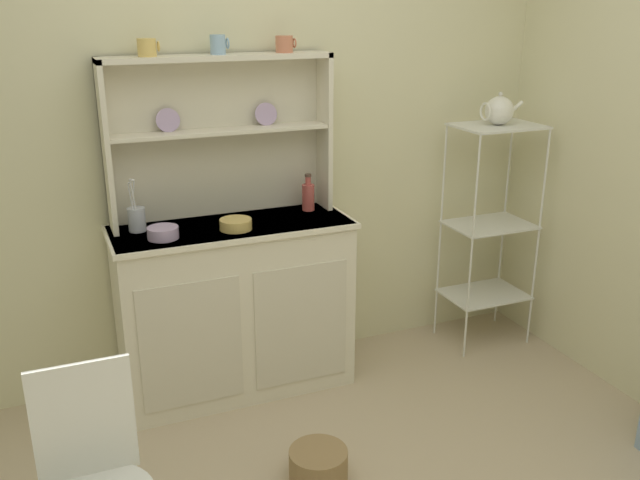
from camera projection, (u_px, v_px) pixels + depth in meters
wall_back at (249, 133)px, 3.42m from camera, size 3.84×0.05×2.50m
hutch_cabinet at (235, 306)px, 3.40m from camera, size 1.15×0.45×0.87m
hutch_shelf_unit at (218, 125)px, 3.26m from camera, size 1.07×0.18×0.77m
bakers_rack at (490, 215)px, 3.80m from camera, size 0.45×0.33×1.25m
wire_chair at (91, 472)px, 2.10m from camera, size 0.36×0.36×0.85m
floor_basket at (318, 465)px, 2.83m from camera, size 0.24×0.24×0.14m
cup_gold_0 at (147, 47)px, 2.99m from camera, size 0.10×0.08×0.08m
cup_sky_1 at (218, 45)px, 3.10m from camera, size 0.08×0.07×0.09m
cup_terracotta_2 at (285, 44)px, 3.22m from camera, size 0.10×0.08×0.08m
bowl_mixing_large at (163, 233)px, 3.07m from camera, size 0.14×0.14×0.05m
bowl_floral_medium at (236, 224)px, 3.19m from camera, size 0.15×0.15×0.05m
jam_bottle at (308, 196)px, 3.46m from camera, size 0.06×0.06×0.19m
utensil_jar at (137, 218)px, 3.15m from camera, size 0.08×0.08×0.25m
porcelain_teapot at (499, 110)px, 3.61m from camera, size 0.24×0.15×0.17m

